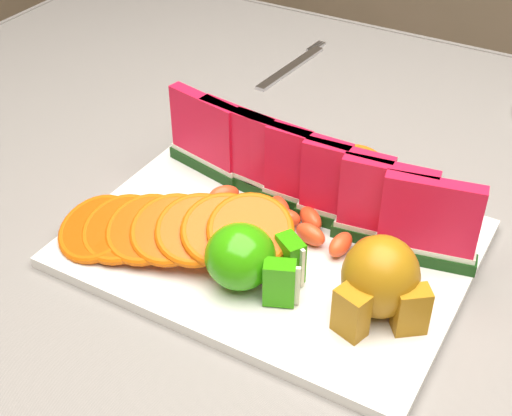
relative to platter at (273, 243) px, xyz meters
name	(u,v)px	position (x,y,z in m)	size (l,w,h in m)	color
table	(352,289)	(0.06, 0.09, -0.11)	(1.40, 0.90, 0.75)	#4C271B
tablecloth	(357,249)	(0.06, 0.09, -0.05)	(1.53, 1.03, 0.20)	gray
platter	(273,243)	(0.00, 0.00, 0.00)	(0.40, 0.30, 0.01)	silver
apple_cluster	(248,259)	(0.01, -0.07, 0.04)	(0.10, 0.08, 0.06)	#1A7B0F
pear_cluster	(381,281)	(0.13, -0.04, 0.04)	(0.09, 0.09, 0.08)	#9B7803
fork	(293,65)	(-0.18, 0.39, 0.00)	(0.03, 0.20, 0.00)	silver
watermelon_row	(307,177)	(0.01, 0.06, 0.05)	(0.39, 0.07, 0.10)	#0E3909
orange_fan_front	(171,229)	(-0.08, -0.07, 0.04)	(0.27, 0.16, 0.07)	red
orange_fan_back	(297,156)	(-0.04, 0.13, 0.02)	(0.23, 0.09, 0.04)	red
tangerine_segments	(295,223)	(0.01, 0.02, 0.02)	(0.22, 0.06, 0.02)	orange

